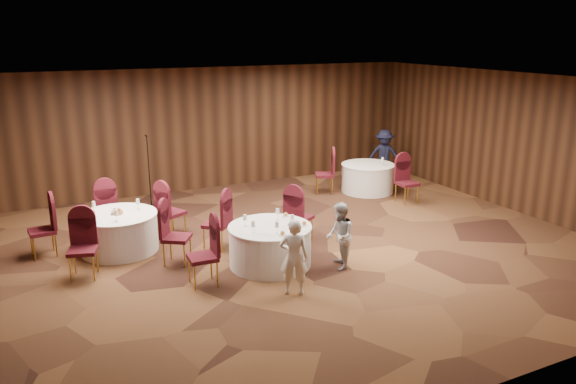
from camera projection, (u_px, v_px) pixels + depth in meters
name	position (u px, v px, depth m)	size (l,w,h in m)	color
ground	(283.00, 250.00, 10.86)	(12.00, 12.00, 0.00)	black
room_shell	(283.00, 151.00, 10.32)	(12.00, 12.00, 12.00)	silver
table_main	(270.00, 245.00, 10.09)	(1.50, 1.50, 0.74)	white
table_left	(119.00, 232.00, 10.76)	(1.49, 1.49, 0.74)	white
table_right	(368.00, 178.00, 14.76)	(1.39, 1.39, 0.74)	white
chairs_main	(242.00, 231.00, 10.45)	(3.01, 2.10, 1.00)	#3A0B11
chairs_left	(117.00, 227.00, 10.69)	(3.09, 2.92, 1.00)	#3A0B11
chairs_right	(365.00, 178.00, 14.19)	(2.01, 2.25, 1.00)	#3A0B11
tabletop_main	(279.00, 221.00, 9.94)	(1.08, 1.03, 0.22)	silver
tabletop_left	(117.00, 210.00, 10.64)	(0.87, 0.82, 0.22)	silver
tabletop_right	(383.00, 159.00, 14.48)	(0.08, 0.08, 0.22)	silver
mic_stand	(150.00, 185.00, 13.48)	(0.24, 0.24, 1.75)	black
woman_a	(294.00, 257.00, 8.90)	(0.46, 0.30, 1.27)	white
woman_b	(340.00, 236.00, 9.91)	(0.59, 0.46, 1.21)	#B4B5B9
man_c	(384.00, 155.00, 15.83)	(0.93, 0.54, 1.44)	black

